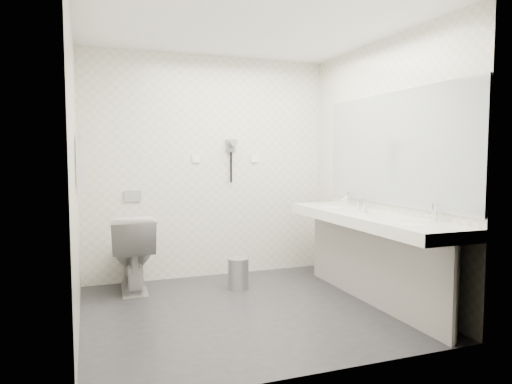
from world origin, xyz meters
name	(u,v)px	position (x,y,z in m)	size (l,w,h in m)	color
floor	(246,310)	(0.00, 0.00, 0.00)	(2.80, 2.80, 0.00)	#27262B
ceiling	(246,25)	(0.00, 0.00, 2.50)	(2.80, 2.80, 0.00)	white
wall_back	(209,167)	(0.00, 1.30, 1.25)	(2.80, 2.80, 0.00)	silver
wall_front	(314,178)	(0.00, -1.30, 1.25)	(2.80, 2.80, 0.00)	silver
wall_left	(74,173)	(-1.40, 0.00, 1.25)	(2.60, 2.60, 0.00)	silver
wall_right	(381,169)	(1.40, 0.00, 1.25)	(2.60, 2.60, 0.00)	silver
vanity_counter	(368,219)	(1.12, -0.20, 0.80)	(0.55, 2.20, 0.10)	white
vanity_panel	(369,264)	(1.15, -0.20, 0.38)	(0.03, 2.15, 0.75)	#9A9691
vanity_post_near	(454,295)	(1.18, -1.24, 0.38)	(0.06, 0.06, 0.75)	silver
vanity_post_far	(319,244)	(1.18, 0.84, 0.38)	(0.06, 0.06, 0.75)	silver
mirror	(393,149)	(1.39, -0.20, 1.45)	(0.02, 2.20, 1.05)	#B2BCC6
basin_near	(414,225)	(1.12, -0.85, 0.83)	(0.40, 0.31, 0.05)	white
basin_far	(333,208)	(1.12, 0.45, 0.83)	(0.40, 0.31, 0.05)	white
faucet_near	(434,213)	(1.32, -0.85, 0.92)	(0.04, 0.04, 0.15)	silver
faucet_far	(349,199)	(1.32, 0.45, 0.92)	(0.04, 0.04, 0.15)	silver
soap_bottle_a	(364,208)	(1.12, -0.15, 0.90)	(0.04, 0.04, 0.10)	silver
glass_left	(362,204)	(1.23, 0.05, 0.91)	(0.07, 0.07, 0.12)	silver
glass_right	(362,203)	(1.31, 0.19, 0.90)	(0.06, 0.06, 0.10)	silver
toilet	(133,252)	(-0.89, 1.00, 0.40)	(0.44, 0.78, 0.79)	white
flush_plate	(133,196)	(-0.85, 1.29, 0.95)	(0.18, 0.02, 0.12)	#B2B5BA
pedal_bin	(238,274)	(0.14, 0.67, 0.15)	(0.22, 0.22, 0.31)	#B2B5BA
bin_lid	(238,259)	(0.14, 0.67, 0.31)	(0.22, 0.22, 0.01)	#B2B5BA
towel_rail	(81,137)	(-1.35, 0.55, 1.55)	(0.02, 0.02, 0.62)	silver
towel_near	(83,162)	(-1.34, 0.41, 1.33)	(0.07, 0.24, 0.48)	silver
towel_far	(83,162)	(-1.34, 0.69, 1.33)	(0.07, 0.24, 0.48)	silver
dryer_cradle	(231,145)	(0.25, 1.27, 1.50)	(0.10, 0.04, 0.14)	gray
dryer_barrel	(232,143)	(0.25, 1.20, 1.53)	(0.08, 0.08, 0.14)	gray
dryer_cord	(231,167)	(0.25, 1.26, 1.25)	(0.02, 0.02, 0.35)	black
switch_plate_a	(196,159)	(-0.15, 1.29, 1.35)	(0.09, 0.02, 0.09)	white
switch_plate_b	(255,158)	(0.55, 1.29, 1.35)	(0.09, 0.02, 0.09)	white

